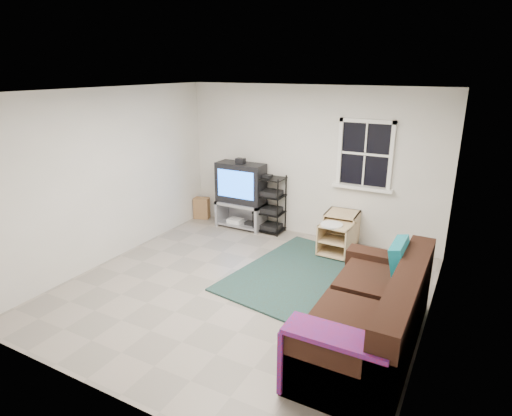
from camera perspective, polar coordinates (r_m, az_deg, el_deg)
The scene contains 8 objects.
room at distance 7.08m, azimuth 14.28°, elevation 6.39°, with size 4.60×4.62×4.60m.
tv_unit at distance 7.86m, azimuth -2.01°, elevation 2.43°, with size 0.89×0.45×1.31m.
av_rack at distance 7.71m, azimuth 1.80°, elevation 0.06°, with size 0.53×0.38×1.05m.
side_table_left at distance 7.27m, azimuth 11.39°, elevation -2.60°, with size 0.54×0.54×0.60m.
side_table_right at distance 6.90m, azimuth 10.67°, elevation -3.79°, with size 0.50×0.52×0.56m.
sofa at distance 4.79m, azimuth 15.04°, elevation -13.93°, with size 1.00×2.25×1.03m.
shag_rug at distance 6.28m, azimuth 6.51°, elevation -8.87°, with size 1.71×2.35×0.03m, color black.
paper_bag at distance 8.54m, azimuth -7.26°, elevation -0.00°, with size 0.29×0.19×0.42m, color olive.
Camera 1 is at (2.60, -4.47, 2.87)m, focal length 30.00 mm.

